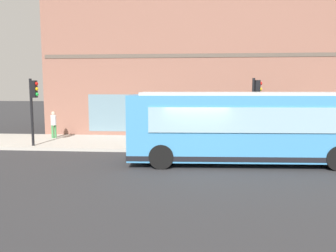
# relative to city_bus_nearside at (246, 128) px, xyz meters

# --- Properties ---
(ground) EXTENTS (120.00, 120.00, 0.00)m
(ground) POSITION_rel_city_bus_nearside_xyz_m (-0.64, 2.11, -1.55)
(ground) COLOR #2D2D30
(sidewalk_curb) EXTENTS (4.88, 40.00, 0.15)m
(sidewalk_curb) POSITION_rel_city_bus_nearside_xyz_m (4.40, 2.11, -1.48)
(sidewalk_curb) COLOR #B2ADA3
(sidewalk_curb) RESTS_ON ground
(building_corner) EXTENTS (9.50, 20.11, 9.52)m
(building_corner) POSITION_rel_city_bus_nearside_xyz_m (11.56, 2.11, 3.20)
(building_corner) COLOR #8C5B4C
(building_corner) RESTS_ON ground
(city_bus_nearside) EXTENTS (3.00, 10.15, 3.07)m
(city_bus_nearside) POSITION_rel_city_bus_nearside_xyz_m (0.00, 0.00, 0.00)
(city_bus_nearside) COLOR #3F8CC6
(city_bus_nearside) RESTS_ON ground
(traffic_light_near_corner) EXTENTS (0.32, 0.49, 3.58)m
(traffic_light_near_corner) POSITION_rel_city_bus_nearside_xyz_m (2.52, -0.82, 1.09)
(traffic_light_near_corner) COLOR black
(traffic_light_near_corner) RESTS_ON sidewalk_curb
(traffic_light_down_block) EXTENTS (0.32, 0.49, 3.57)m
(traffic_light_down_block) POSITION_rel_city_bus_nearside_xyz_m (2.58, 10.72, 1.09)
(traffic_light_down_block) COLOR black
(traffic_light_down_block) RESTS_ON sidewalk_curb
(fire_hydrant) EXTENTS (0.35, 0.35, 0.74)m
(fire_hydrant) POSITION_rel_city_bus_nearside_xyz_m (4.01, 1.66, -1.04)
(fire_hydrant) COLOR yellow
(fire_hydrant) RESTS_ON sidewalk_curb
(pedestrian_by_light_pole) EXTENTS (0.32, 0.32, 1.58)m
(pedestrian_by_light_pole) POSITION_rel_city_bus_nearside_xyz_m (4.99, 4.79, -0.50)
(pedestrian_by_light_pole) COLOR silver
(pedestrian_by_light_pole) RESTS_ON sidewalk_curb
(pedestrian_near_hydrant) EXTENTS (0.32, 0.32, 1.68)m
(pedestrian_near_hydrant) POSITION_rel_city_bus_nearside_xyz_m (4.49, -0.68, -0.44)
(pedestrian_near_hydrant) COLOR black
(pedestrian_near_hydrant) RESTS_ON sidewalk_curb
(pedestrian_walking_along_curb) EXTENTS (0.32, 0.32, 1.64)m
(pedestrian_walking_along_curb) POSITION_rel_city_bus_nearside_xyz_m (5.33, 10.89, -0.47)
(pedestrian_walking_along_curb) COLOR #3F8C4C
(pedestrian_walking_along_curb) RESTS_ON sidewalk_curb
(pedestrian_near_building_entrance) EXTENTS (0.32, 0.32, 1.54)m
(pedestrian_near_building_entrance) POSITION_rel_city_bus_nearside_xyz_m (4.62, -2.88, -0.53)
(pedestrian_near_building_entrance) COLOR #3359A5
(pedestrian_near_building_entrance) RESTS_ON sidewalk_curb
(newspaper_vending_box) EXTENTS (0.44, 0.42, 0.90)m
(newspaper_vending_box) POSITION_rel_city_bus_nearside_xyz_m (4.50, -4.67, -0.95)
(newspaper_vending_box) COLOR #197233
(newspaper_vending_box) RESTS_ON sidewalk_curb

